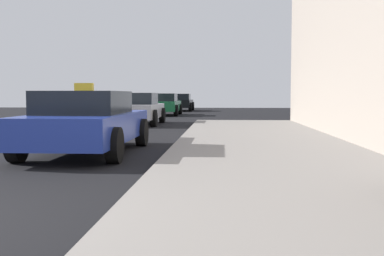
% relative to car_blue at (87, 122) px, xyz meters
% --- Properties ---
extents(sidewalk, '(4.00, 32.00, 0.15)m').
position_rel_car_blue_xyz_m(sidewalk, '(3.71, -5.70, -0.57)').
color(sidewalk, gray).
rests_on(sidewalk, ground_plane).
extents(car_blue, '(1.97, 4.48, 1.43)m').
position_rel_car_blue_xyz_m(car_blue, '(0.00, 0.00, 0.00)').
color(car_blue, '#233899').
rests_on(car_blue, ground_plane).
extents(car_silver, '(1.94, 4.02, 1.27)m').
position_rel_car_blue_xyz_m(car_silver, '(-0.67, 9.44, -0.00)').
color(car_silver, '#B7B7BF').
rests_on(car_silver, ground_plane).
extents(car_green, '(2.00, 4.18, 1.27)m').
position_rel_car_blue_xyz_m(car_green, '(-0.69, 18.15, -0.00)').
color(car_green, '#196638').
rests_on(car_green, ground_plane).
extents(car_black, '(1.97, 4.43, 1.27)m').
position_rel_car_blue_xyz_m(car_black, '(-0.38, 25.77, -0.00)').
color(car_black, black).
rests_on(car_black, ground_plane).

